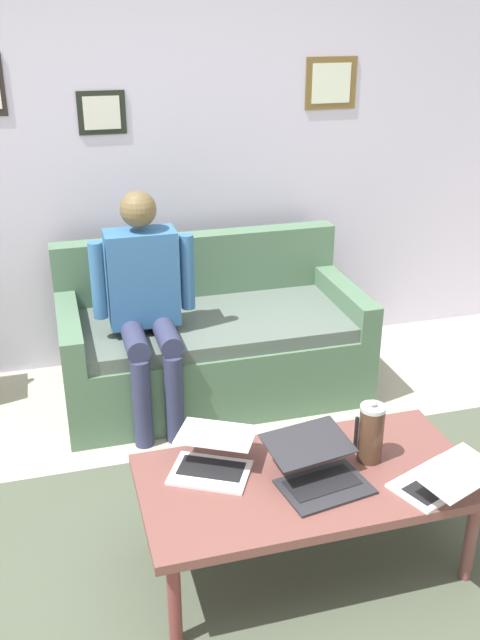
{
  "coord_description": "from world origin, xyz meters",
  "views": [
    {
      "loc": [
        0.77,
        2.1,
        2.16
      ],
      "look_at": [
        -0.05,
        -0.82,
        0.8
      ],
      "focal_mm": 39.86,
      "sensor_mm": 36.0,
      "label": 1
    }
  ],
  "objects_px": {
    "coffee_table": "(308,484)",
    "french_press": "(371,433)",
    "laptop_right": "(319,471)",
    "laptop_center": "(442,479)",
    "laptop_left": "(212,459)",
    "couch": "(211,342)",
    "person_seated": "(145,297)"
  },
  "relations": [
    {
      "from": "laptop_left",
      "to": "person_seated",
      "type": "height_order",
      "value": "person_seated"
    },
    {
      "from": "person_seated",
      "to": "couch",
      "type": "bearing_deg",
      "value": -150.66
    },
    {
      "from": "person_seated",
      "to": "coffee_table",
      "type": "bearing_deg",
      "value": 108.1
    },
    {
      "from": "couch",
      "to": "laptop_right",
      "type": "bearing_deg",
      "value": 92.02
    },
    {
      "from": "coffee_table",
      "to": "french_press",
      "type": "xyz_separation_m",
      "value": [
        -0.28,
        -0.04,
        0.17
      ]
    },
    {
      "from": "french_press",
      "to": "laptop_right",
      "type": "bearing_deg",
      "value": 17.89
    },
    {
      "from": "couch",
      "to": "laptop_left",
      "type": "height_order",
      "value": "couch"
    },
    {
      "from": "laptop_left",
      "to": "laptop_center",
      "type": "relative_size",
      "value": 1.03
    },
    {
      "from": "laptop_right",
      "to": "person_seated",
      "type": "relative_size",
      "value": 0.33
    },
    {
      "from": "coffee_table",
      "to": "laptop_left",
      "type": "bearing_deg",
      "value": -23.06
    },
    {
      "from": "coffee_table",
      "to": "laptop_center",
      "type": "relative_size",
      "value": 3.22
    },
    {
      "from": "laptop_left",
      "to": "couch",
      "type": "bearing_deg",
      "value": -103.01
    },
    {
      "from": "laptop_right",
      "to": "laptop_center",
      "type": "bearing_deg",
      "value": 158.65
    },
    {
      "from": "laptop_center",
      "to": "french_press",
      "type": "bearing_deg",
      "value": -53.8
    },
    {
      "from": "person_seated",
      "to": "laptop_left",
      "type": "bearing_deg",
      "value": 93.82
    },
    {
      "from": "french_press",
      "to": "coffee_table",
      "type": "bearing_deg",
      "value": 7.96
    },
    {
      "from": "coffee_table",
      "to": "laptop_right",
      "type": "xyz_separation_m",
      "value": [
        -0.03,
        0.04,
        0.09
      ]
    },
    {
      "from": "couch",
      "to": "coffee_table",
      "type": "distance_m",
      "value": 1.56
    },
    {
      "from": "laptop_left",
      "to": "laptop_right",
      "type": "relative_size",
      "value": 1.02
    },
    {
      "from": "coffee_table",
      "to": "french_press",
      "type": "relative_size",
      "value": 4.77
    },
    {
      "from": "laptop_center",
      "to": "person_seated",
      "type": "relative_size",
      "value": 0.32
    },
    {
      "from": "laptop_left",
      "to": "french_press",
      "type": "height_order",
      "value": "french_press"
    },
    {
      "from": "laptop_right",
      "to": "coffee_table",
      "type": "bearing_deg",
      "value": -59.64
    },
    {
      "from": "coffee_table",
      "to": "laptop_left",
      "type": "height_order",
      "value": "laptop_left"
    },
    {
      "from": "laptop_left",
      "to": "french_press",
      "type": "distance_m",
      "value": 0.65
    },
    {
      "from": "laptop_left",
      "to": "laptop_right",
      "type": "xyz_separation_m",
      "value": [
        -0.38,
        0.19,
        0.0
      ]
    },
    {
      "from": "coffee_table",
      "to": "couch",
      "type": "bearing_deg",
      "value": -88.86
    },
    {
      "from": "couch",
      "to": "person_seated",
      "type": "distance_m",
      "value": 0.62
    },
    {
      "from": "couch",
      "to": "person_seated",
      "type": "relative_size",
      "value": 1.36
    },
    {
      "from": "couch",
      "to": "person_seated",
      "type": "bearing_deg",
      "value": 29.34
    },
    {
      "from": "laptop_center",
      "to": "french_press",
      "type": "xyz_separation_m",
      "value": [
        0.19,
        -0.25,
        0.08
      ]
    },
    {
      "from": "laptop_center",
      "to": "laptop_right",
      "type": "bearing_deg",
      "value": -21.35
    }
  ]
}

